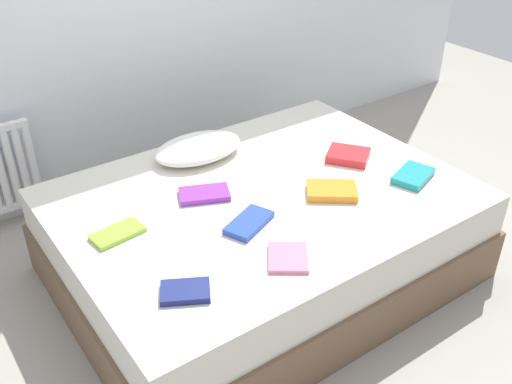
% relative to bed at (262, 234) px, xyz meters
% --- Properties ---
extents(ground_plane, '(8.00, 8.00, 0.00)m').
position_rel_bed_xyz_m(ground_plane, '(0.00, 0.00, -0.25)').
color(ground_plane, '#9E998E').
extents(bed, '(2.00, 1.50, 0.50)m').
position_rel_bed_xyz_m(bed, '(0.00, 0.00, 0.00)').
color(bed, brown).
rests_on(bed, ground).
extents(pillow, '(0.50, 0.33, 0.10)m').
position_rel_bed_xyz_m(pillow, '(-0.06, 0.51, 0.30)').
color(pillow, white).
rests_on(pillow, bed).
extents(textbook_orange, '(0.29, 0.28, 0.04)m').
position_rel_bed_xyz_m(textbook_orange, '(0.27, -0.21, 0.27)').
color(textbook_orange, orange).
rests_on(textbook_orange, bed).
extents(textbook_red, '(0.28, 0.28, 0.04)m').
position_rel_bed_xyz_m(textbook_red, '(0.59, 0.01, 0.28)').
color(textbook_red, red).
rests_on(textbook_red, bed).
extents(textbook_navy, '(0.23, 0.21, 0.03)m').
position_rel_bed_xyz_m(textbook_navy, '(-0.67, -0.43, 0.27)').
color(textbook_navy, navy).
rests_on(textbook_navy, bed).
extents(textbook_blue, '(0.28, 0.22, 0.03)m').
position_rel_bed_xyz_m(textbook_blue, '(-0.21, -0.19, 0.27)').
color(textbook_blue, '#2847B7').
rests_on(textbook_blue, bed).
extents(textbook_lime, '(0.24, 0.15, 0.02)m').
position_rel_bed_xyz_m(textbook_lime, '(-0.73, 0.08, 0.26)').
color(textbook_lime, '#8CC638').
rests_on(textbook_lime, bed).
extents(textbook_teal, '(0.27, 0.22, 0.04)m').
position_rel_bed_xyz_m(textbook_teal, '(0.71, -0.34, 0.27)').
color(textbook_teal, teal).
rests_on(textbook_teal, bed).
extents(textbook_purple, '(0.28, 0.23, 0.03)m').
position_rel_bed_xyz_m(textbook_purple, '(-0.25, 0.13, 0.27)').
color(textbook_purple, purple).
rests_on(textbook_purple, bed).
extents(textbook_pink, '(0.25, 0.25, 0.02)m').
position_rel_bed_xyz_m(textbook_pink, '(-0.22, -0.49, 0.26)').
color(textbook_pink, pink).
rests_on(textbook_pink, bed).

